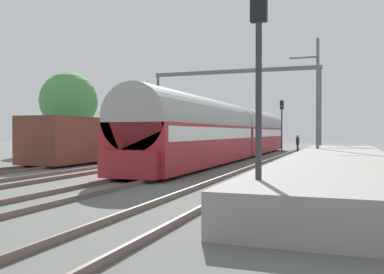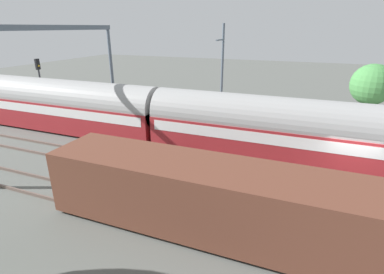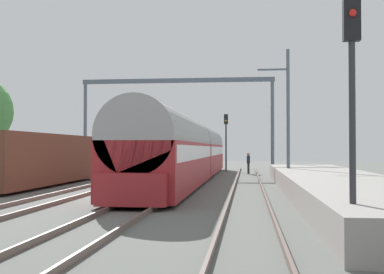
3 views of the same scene
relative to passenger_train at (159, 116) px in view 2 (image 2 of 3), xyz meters
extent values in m
plane|color=#5D605B|center=(-1.93, -11.82, -1.97)|extent=(120.00, 120.00, 0.00)
cube|color=#6A564E|center=(-7.01, -11.82, -1.89)|extent=(0.08, 60.00, 0.16)
cube|color=#6A564E|center=(-4.58, -11.82, -1.89)|extent=(0.08, 60.00, 0.16)
cube|color=#6A564E|center=(-3.15, -11.82, -1.89)|extent=(0.08, 60.00, 0.16)
cube|color=#6A564E|center=(-0.72, -11.82, -1.89)|extent=(0.08, 60.00, 0.16)
cube|color=#6A564E|center=(0.72, -11.82, -1.89)|extent=(0.08, 60.00, 0.16)
cube|color=#6A564E|center=(3.15, -11.82, -1.89)|extent=(0.08, 60.00, 0.16)
cube|color=#6A564E|center=(4.58, -11.82, -1.89)|extent=(0.08, 60.00, 0.16)
cube|color=gray|center=(7.68, -9.82, -1.52)|extent=(4.40, 28.00, 0.90)
cube|color=maroon|center=(0.00, -8.13, -0.71)|extent=(2.90, 16.00, 2.20)
cube|color=white|center=(0.00, -8.13, -0.08)|extent=(2.93, 15.36, 0.64)
cylinder|color=#9E9E9E|center=(0.00, -8.13, 0.59)|extent=(2.84, 16.00, 2.84)
cube|color=maroon|center=(0.00, 8.22, -0.71)|extent=(2.90, 16.00, 2.20)
cube|color=white|center=(0.00, 8.22, -0.08)|extent=(2.93, 15.36, 0.64)
cylinder|color=#9E9E9E|center=(0.00, 8.22, 0.59)|extent=(2.84, 16.00, 2.84)
cube|color=brown|center=(-7.73, -6.10, -0.46)|extent=(2.80, 13.00, 2.70)
cube|color=black|center=(-7.73, -6.10, -1.76)|extent=(2.52, 11.96, 0.10)
cylinder|color=#2B2B2B|center=(3.93, 8.20, -1.55)|extent=(0.19, 0.19, 0.85)
cube|color=#232833|center=(3.93, 8.20, -0.80)|extent=(0.27, 0.42, 0.64)
sphere|color=tan|center=(3.93, 8.20, -0.36)|extent=(0.24, 0.24, 0.24)
cylinder|color=#2D2D33|center=(1.92, 12.51, 0.17)|extent=(0.14, 0.14, 4.28)
cube|color=black|center=(1.92, 12.51, 2.76)|extent=(0.36, 0.20, 0.90)
sphere|color=yellow|center=(1.92, 12.39, 2.62)|extent=(0.16, 0.16, 0.16)
cylinder|color=slate|center=(5.86, 7.87, 1.78)|extent=(0.28, 0.28, 7.50)
cube|color=slate|center=(-1.93, 7.87, 5.71)|extent=(15.99, 0.24, 0.36)
cylinder|color=slate|center=(6.26, -2.63, 2.03)|extent=(0.20, 0.20, 8.00)
cube|color=slate|center=(5.36, -2.63, 4.83)|extent=(1.80, 0.10, 0.10)
cylinder|color=#4C3826|center=(11.42, -14.27, -1.03)|extent=(0.36, 0.36, 1.88)
sphere|color=#499149|center=(11.42, -14.27, 1.20)|extent=(3.44, 3.44, 3.44)
camera|label=1|loc=(7.85, -30.89, -0.02)|focal=39.54mm
camera|label=2|loc=(-17.18, -9.24, 5.77)|focal=27.55mm
camera|label=3|loc=(3.85, -32.50, 0.11)|focal=46.38mm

